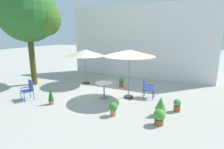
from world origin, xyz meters
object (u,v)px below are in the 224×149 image
at_px(shade_tree, 29,12).
at_px(potted_plant_1, 177,105).
at_px(patio_umbrella_0, 130,53).
at_px(potted_plant_0, 113,108).
at_px(patio_chair_0, 147,87).
at_px(potted_plant_2, 51,96).
at_px(potted_plant_3, 159,116).
at_px(patio_umbrella_1, 85,53).
at_px(potted_plant_4, 121,82).
at_px(cafe_table_0, 104,87).
at_px(patio_chair_1, 29,89).
at_px(potted_plant_5, 161,105).

height_order(shade_tree, potted_plant_1, shade_tree).
distance_m(patio_umbrella_0, potted_plant_0, 2.80).
relative_size(patio_chair_0, potted_plant_2, 1.23).
bearing_deg(patio_chair_0, potted_plant_0, -104.74).
bearing_deg(potted_plant_3, patio_umbrella_1, 147.71).
xyz_separation_m(potted_plant_0, potted_plant_1, (2.16, 1.44, -0.04)).
distance_m(patio_chair_0, potted_plant_4, 2.12).
relative_size(shade_tree, potted_plant_1, 11.23).
distance_m(cafe_table_0, potted_plant_3, 3.29).
relative_size(shade_tree, potted_plant_4, 11.05).
height_order(potted_plant_0, potted_plant_1, potted_plant_0).
bearing_deg(patio_umbrella_0, patio_umbrella_1, 160.14).
bearing_deg(patio_chair_1, cafe_table_0, 28.25).
bearing_deg(patio_umbrella_1, potted_plant_1, -18.24).
bearing_deg(cafe_table_0, patio_chair_0, 26.95).
xyz_separation_m(patio_umbrella_0, patio_chair_0, (0.79, 0.40, -1.63)).
distance_m(patio_umbrella_0, patio_chair_0, 1.86).
xyz_separation_m(patio_umbrella_0, potted_plant_5, (1.76, -1.32, -1.75)).
relative_size(shade_tree, potted_plant_5, 7.73).
distance_m(patio_umbrella_0, potted_plant_3, 3.33).
bearing_deg(potted_plant_3, shade_tree, 166.94).
bearing_deg(patio_umbrella_0, potted_plant_3, -47.90).
xyz_separation_m(potted_plant_1, potted_plant_2, (-5.13, -1.59, 0.12)).
bearing_deg(potted_plant_2, potted_plant_3, 2.36).
bearing_deg(potted_plant_1, potted_plant_0, -146.34).
bearing_deg(patio_umbrella_0, potted_plant_2, -141.62).
bearing_deg(shade_tree, patio_umbrella_0, 2.17).
distance_m(patio_chair_0, potted_plant_0, 2.59).
height_order(patio_umbrella_0, patio_chair_1, patio_umbrella_0).
height_order(patio_umbrella_0, cafe_table_0, patio_umbrella_0).
height_order(potted_plant_1, potted_plant_5, potted_plant_5).
height_order(shade_tree, potted_plant_2, shade_tree).
bearing_deg(patio_umbrella_1, shade_tree, -153.06).
xyz_separation_m(patio_umbrella_1, patio_chair_1, (-0.96, -3.41, -1.40)).
xyz_separation_m(patio_chair_0, potted_plant_4, (-1.80, 1.10, -0.26)).
height_order(patio_chair_1, potted_plant_0, patio_chair_1).
xyz_separation_m(patio_umbrella_1, potted_plant_3, (5.10, -3.22, -1.62)).
bearing_deg(potted_plant_0, patio_umbrella_1, 135.97).
bearing_deg(potted_plant_3, potted_plant_1, 72.08).
distance_m(shade_tree, potted_plant_4, 6.59).
bearing_deg(cafe_table_0, patio_chair_1, -151.75).
bearing_deg(patio_umbrella_0, potted_plant_1, -15.89).
xyz_separation_m(potted_plant_1, potted_plant_5, (-0.54, -0.66, 0.14)).
height_order(shade_tree, patio_chair_0, shade_tree).
distance_m(shade_tree, patio_umbrella_0, 6.35).
xyz_separation_m(cafe_table_0, potted_plant_2, (-1.76, -1.69, -0.15)).
bearing_deg(potted_plant_5, patio_umbrella_0, 143.25).
bearing_deg(patio_chair_0, patio_umbrella_0, -153.34).
bearing_deg(patio_umbrella_0, shade_tree, -177.83).
bearing_deg(potted_plant_4, potted_plant_3, -51.13).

